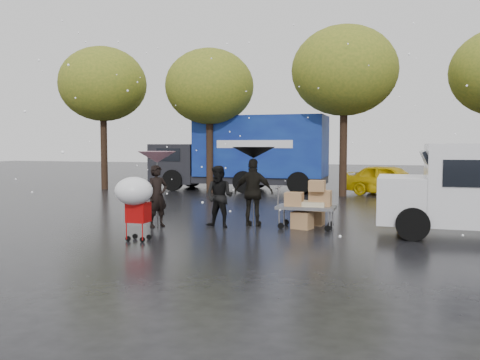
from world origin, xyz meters
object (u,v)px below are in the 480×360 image
(vendor_cart, at_px, (309,201))
(yellow_taxi, at_px, (390,180))
(person_pink, at_px, (157,196))
(person_black, at_px, (254,192))
(blue_truck, at_px, (244,153))
(shopping_cart, at_px, (135,195))

(vendor_cart, distance_m, yellow_taxi, 9.72)
(person_pink, xyz_separation_m, person_black, (2.40, 0.88, 0.08))
(yellow_taxi, bearing_deg, person_black, -178.92)
(blue_truck, bearing_deg, yellow_taxi, -3.93)
(shopping_cart, height_order, blue_truck, blue_truck)
(shopping_cart, distance_m, blue_truck, 13.04)
(vendor_cart, bearing_deg, person_black, -178.90)
(person_pink, height_order, vendor_cart, person_pink)
(shopping_cart, bearing_deg, person_black, 56.66)
(person_pink, xyz_separation_m, vendor_cart, (3.89, 0.91, -0.09))
(person_pink, height_order, person_black, person_black)
(person_black, xyz_separation_m, blue_truck, (-3.27, 10.02, 0.85))
(vendor_cart, bearing_deg, yellow_taxi, 78.79)
(person_pink, distance_m, vendor_cart, 4.00)
(person_pink, height_order, yellow_taxi, person_pink)
(vendor_cart, height_order, shopping_cart, shopping_cart)
(person_black, height_order, blue_truck, blue_truck)
(person_pink, relative_size, vendor_cart, 1.08)
(person_pink, bearing_deg, shopping_cart, -135.57)
(person_black, height_order, yellow_taxi, person_black)
(person_pink, distance_m, blue_truck, 10.98)
(person_pink, bearing_deg, blue_truck, 36.36)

